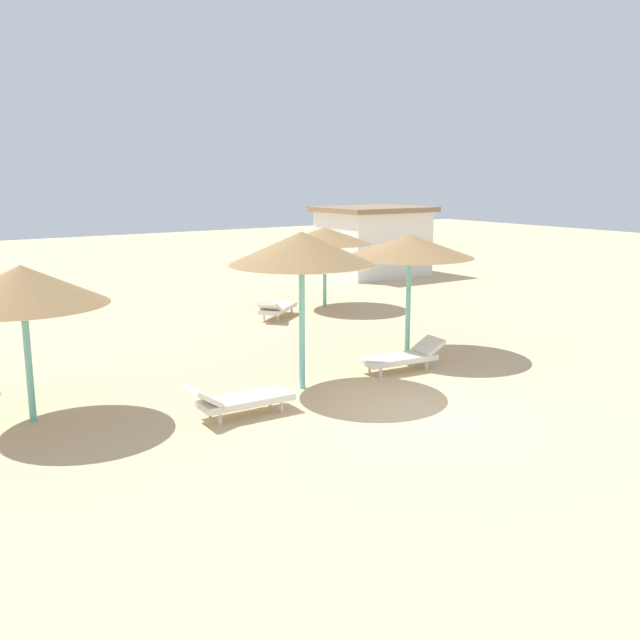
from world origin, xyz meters
TOP-DOWN VIEW (x-y plane):
  - ground_plane at (0.00, 0.00)m, footprint 80.00×80.00m
  - parasol_1 at (-5.73, 3.44)m, footprint 2.84×2.84m
  - parasol_2 at (-0.82, 2.43)m, footprint 2.84×2.84m
  - parasol_3 at (2.76, 3.35)m, footprint 2.99×2.99m
  - parasol_4 at (4.53, 9.34)m, footprint 2.97×2.97m
  - lounger_2 at (-2.66, 1.65)m, footprint 1.93×0.71m
  - lounger_3 at (1.71, 2.27)m, footprint 1.96×0.83m
  - lounger_4 at (2.37, 8.75)m, footprint 1.89×1.69m
  - beach_cabana at (10.43, 14.28)m, footprint 4.33×3.50m

SIDE VIEW (x-z plane):
  - ground_plane at x=0.00m, z-range 0.00..0.00m
  - lounger_4 at x=2.37m, z-range -0.01..0.63m
  - lounger_3 at x=1.71m, z-range -0.01..0.64m
  - lounger_2 at x=-2.66m, z-range -0.02..0.65m
  - beach_cabana at x=10.43m, z-range 0.02..2.89m
  - parasol_4 at x=4.53m, z-range 1.02..3.58m
  - parasol_1 at x=-5.73m, z-range 1.02..3.75m
  - parasol_3 at x=2.76m, z-range 1.15..3.98m
  - parasol_2 at x=-0.82m, z-range 1.24..4.36m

